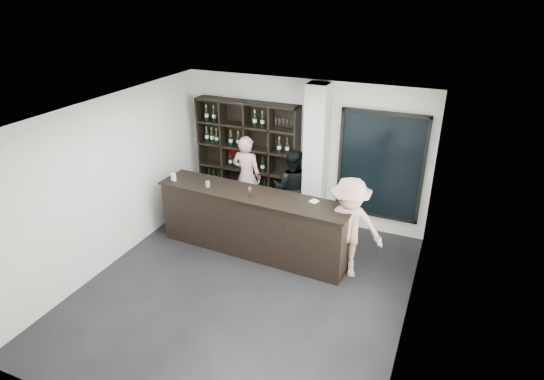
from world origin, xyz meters
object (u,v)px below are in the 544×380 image
at_px(taster_black, 292,187).
at_px(customer, 348,229).
at_px(tasting_counter, 253,223).
at_px(wine_shelf, 248,159).
at_px(taster_pink, 247,176).

bearing_deg(taster_black, customer, 125.30).
bearing_deg(tasting_counter, wine_shelf, 121.84).
bearing_deg(customer, taster_pink, 130.64).
xyz_separation_m(taster_pink, customer, (2.49, -1.35, 0.02)).
distance_m(tasting_counter, taster_black, 1.34).
bearing_deg(wine_shelf, tasting_counter, -61.36).
bearing_deg(taster_black, taster_pink, -12.55).
height_order(tasting_counter, taster_pink, taster_pink).
height_order(taster_black, customer, customer).
relative_size(wine_shelf, tasting_counter, 0.67).
distance_m(wine_shelf, tasting_counter, 1.78).
bearing_deg(wine_shelf, taster_pink, -73.14).
relative_size(tasting_counter, customer, 2.01).
distance_m(taster_pink, taster_black, 1.00).
xyz_separation_m(tasting_counter, taster_pink, (-0.75, 1.30, 0.28)).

